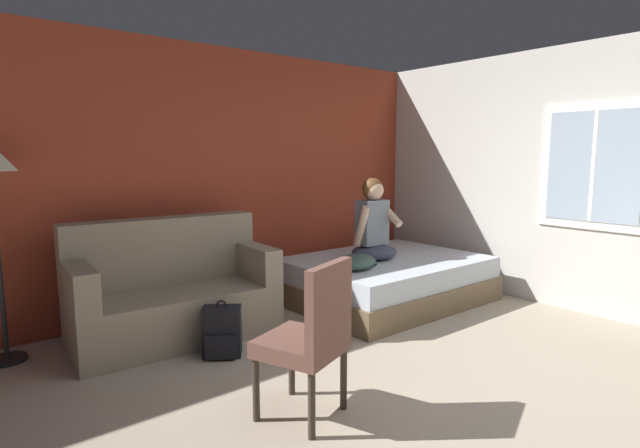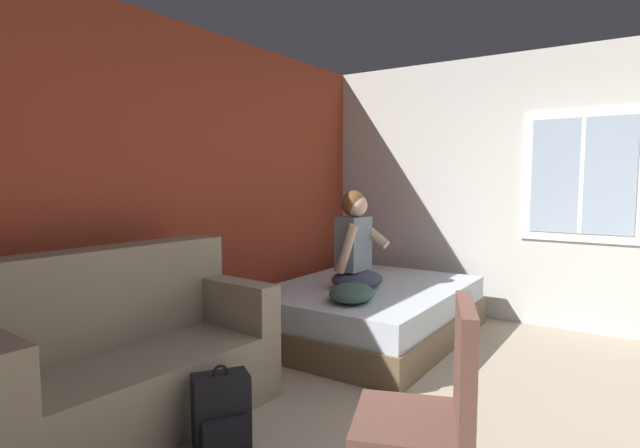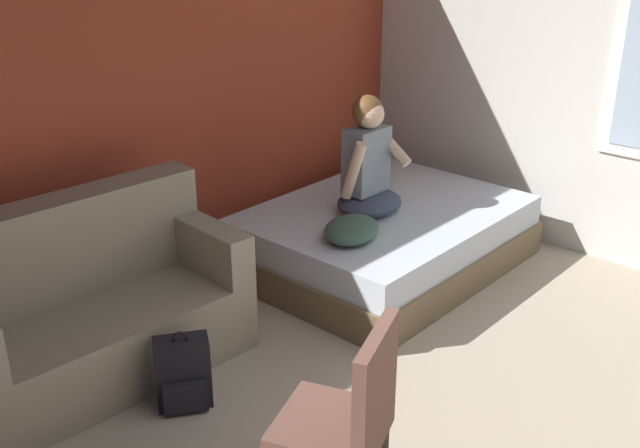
# 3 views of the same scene
# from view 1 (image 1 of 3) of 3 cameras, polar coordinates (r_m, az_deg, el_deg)

# --- Properties ---
(ground_plane) EXTENTS (40.00, 40.00, 0.00)m
(ground_plane) POSITION_cam_1_polar(r_m,az_deg,el_deg) (3.52, 16.62, -19.48)
(ground_plane) COLOR tan
(wall_back_accent) EXTENTS (10.13, 0.16, 2.70)m
(wall_back_accent) POSITION_cam_1_polar(r_m,az_deg,el_deg) (5.49, -10.54, 5.18)
(wall_back_accent) COLOR #993823
(wall_back_accent) RESTS_ON ground
(bed) EXTENTS (2.08, 1.57, 0.48)m
(bed) POSITION_cam_1_polar(r_m,az_deg,el_deg) (5.57, 7.56, -6.31)
(bed) COLOR brown
(bed) RESTS_ON ground
(couch) EXTENTS (1.75, 0.93, 1.04)m
(couch) POSITION_cam_1_polar(r_m,az_deg,el_deg) (4.61, -16.51, -7.59)
(couch) COLOR gray
(couch) RESTS_ON ground
(side_chair) EXTENTS (0.59, 0.59, 0.98)m
(side_chair) POSITION_cam_1_polar(r_m,az_deg,el_deg) (3.06, -1.10, -12.49)
(side_chair) COLOR #382D23
(side_chair) RESTS_ON ground
(person_seated) EXTENTS (0.53, 0.45, 0.88)m
(person_seated) POSITION_cam_1_polar(r_m,az_deg,el_deg) (5.38, 6.10, -0.28)
(person_seated) COLOR #383D51
(person_seated) RESTS_ON bed
(backpack) EXTENTS (0.35, 0.34, 0.46)m
(backpack) POSITION_cam_1_polar(r_m,az_deg,el_deg) (4.14, -11.14, -12.08)
(backpack) COLOR black
(backpack) RESTS_ON ground
(throw_pillow) EXTENTS (0.58, 0.51, 0.14)m
(throw_pillow) POSITION_cam_1_polar(r_m,az_deg,el_deg) (4.96, 4.19, -4.32)
(throw_pillow) COLOR #385147
(throw_pillow) RESTS_ON bed
(cell_phone) EXTENTS (0.16, 0.11, 0.01)m
(cell_phone) POSITION_cam_1_polar(r_m,az_deg,el_deg) (5.10, 5.84, -4.74)
(cell_phone) COLOR black
(cell_phone) RESTS_ON bed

